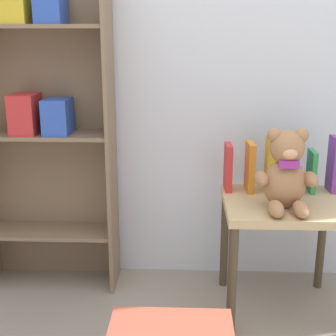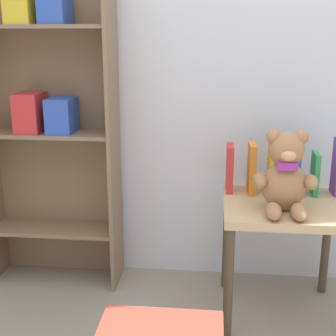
# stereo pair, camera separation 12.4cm
# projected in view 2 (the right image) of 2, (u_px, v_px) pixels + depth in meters

# --- Properties ---
(wall_back) EXTENTS (4.80, 0.06, 2.50)m
(wall_back) POSITION_uv_depth(u_px,v_px,m) (233.00, 33.00, 2.23)
(wall_back) COLOR silver
(wall_back) RESTS_ON ground_plane
(bookshelf_side) EXTENTS (0.66, 0.24, 1.56)m
(bookshelf_side) POSITION_uv_depth(u_px,v_px,m) (50.00, 114.00, 2.29)
(bookshelf_side) COLOR #7F664C
(bookshelf_side) RESTS_ON ground_plane
(display_table) EXTENTS (0.54, 0.48, 0.54)m
(display_table) POSITION_uv_depth(u_px,v_px,m) (285.00, 222.00, 2.05)
(display_table) COLOR tan
(display_table) RESTS_ON ground_plane
(teddy_bear) EXTENTS (0.26, 0.24, 0.34)m
(teddy_bear) POSITION_uv_depth(u_px,v_px,m) (285.00, 175.00, 1.90)
(teddy_bear) COLOR #A8754C
(teddy_bear) RESTS_ON display_table
(book_standing_red) EXTENTS (0.03, 0.13, 0.22)m
(book_standing_red) POSITION_uv_depth(u_px,v_px,m) (231.00, 168.00, 2.18)
(book_standing_red) COLOR red
(book_standing_red) RESTS_ON display_table
(book_standing_orange) EXTENTS (0.03, 0.13, 0.23)m
(book_standing_orange) POSITION_uv_depth(u_px,v_px,m) (252.00, 168.00, 2.15)
(book_standing_orange) COLOR orange
(book_standing_orange) RESTS_ON display_table
(book_standing_yellow) EXTENTS (0.04, 0.10, 0.26)m
(book_standing_yellow) POSITION_uv_depth(u_px,v_px,m) (273.00, 166.00, 2.14)
(book_standing_yellow) COLOR gold
(book_standing_yellow) RESTS_ON display_table
(book_standing_blue) EXTENTS (0.04, 0.11, 0.27)m
(book_standing_blue) POSITION_uv_depth(u_px,v_px,m) (295.00, 166.00, 2.12)
(book_standing_blue) COLOR #2D51B7
(book_standing_blue) RESTS_ON display_table
(book_standing_green) EXTENTS (0.03, 0.13, 0.19)m
(book_standing_green) POSITION_uv_depth(u_px,v_px,m) (315.00, 173.00, 2.13)
(book_standing_green) COLOR #33934C
(book_standing_green) RESTS_ON display_table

